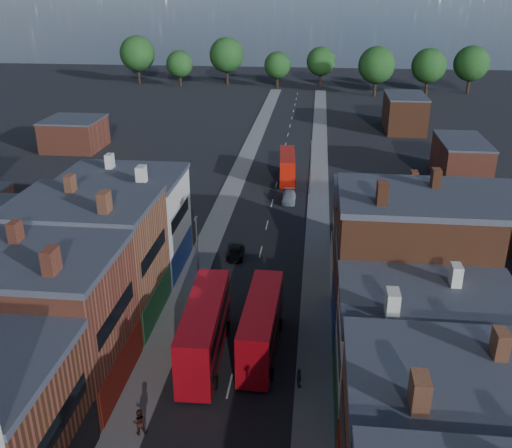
% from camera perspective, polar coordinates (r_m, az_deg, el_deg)
% --- Properties ---
extents(pavement_west, '(3.00, 200.00, 0.12)m').
position_cam_1_polar(pavement_west, '(75.70, -3.67, 0.73)').
color(pavement_west, gray).
rests_on(pavement_west, ground).
extents(pavement_east, '(3.00, 200.00, 0.12)m').
position_cam_1_polar(pavement_east, '(74.69, 6.21, 0.32)').
color(pavement_east, gray).
rests_on(pavement_east, ground).
extents(lamp_post_2, '(0.25, 0.70, 8.12)m').
position_cam_1_polar(lamp_post_2, '(55.63, -5.89, -2.60)').
color(lamp_post_2, slate).
rests_on(lamp_post_2, ground).
extents(lamp_post_3, '(0.25, 0.70, 8.12)m').
position_cam_1_polar(lamp_post_3, '(82.57, 5.50, 5.98)').
color(lamp_post_3, slate).
rests_on(lamp_post_3, ground).
extents(bus_0, '(3.31, 11.99, 5.14)m').
position_cam_1_polar(bus_0, '(46.98, -5.18, -10.45)').
color(bus_0, red).
rests_on(bus_0, ground).
extents(bus_1, '(3.05, 11.19, 4.81)m').
position_cam_1_polar(bus_1, '(47.64, 0.52, -10.08)').
color(bus_1, '#B00A13').
rests_on(bus_1, ground).
extents(bus_2, '(3.06, 10.25, 4.37)m').
position_cam_1_polar(bus_2, '(89.43, 3.14, 5.81)').
color(bus_2, '#B91508').
rests_on(bus_2, ground).
extents(car_2, '(1.96, 3.98, 1.09)m').
position_cam_1_polar(car_2, '(64.36, -2.06, -2.92)').
color(car_2, black).
rests_on(car_2, ground).
extents(car_3, '(1.93, 4.70, 1.36)m').
position_cam_1_polar(car_3, '(80.95, 3.32, 2.70)').
color(car_3, silver).
rests_on(car_3, ground).
extents(ped_1, '(1.05, 0.70, 1.98)m').
position_cam_1_polar(ped_1, '(41.66, -11.59, -18.80)').
color(ped_1, '#3F2019').
rests_on(ped_1, pavement_west).
extents(ped_3, '(0.69, 1.06, 1.66)m').
position_cam_1_polar(ped_3, '(44.86, 4.33, -15.10)').
color(ped_3, '#4E4B43').
rests_on(ped_3, pavement_east).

